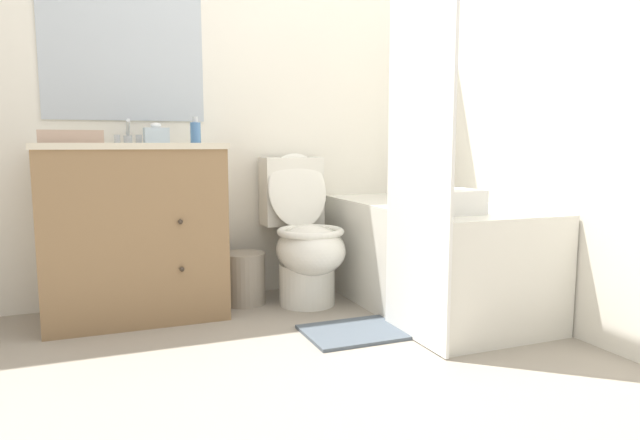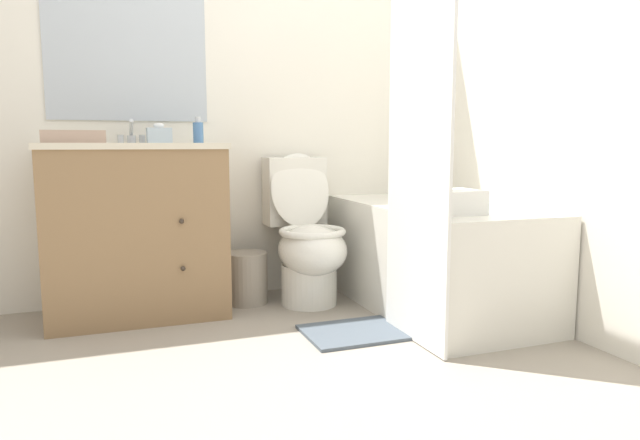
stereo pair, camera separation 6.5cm
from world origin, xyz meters
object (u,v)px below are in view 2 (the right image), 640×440
(tissue_box, at_px, (159,135))
(soap_dispenser, at_px, (198,132))
(vanity_cabinet, at_px, (137,229))
(bath_towel_folded, at_px, (451,202))
(bath_mat, at_px, (361,331))
(sink_faucet, at_px, (131,136))
(wastebasket, at_px, (246,278))
(toilet, at_px, (307,239))
(hand_towel_folded, at_px, (74,137))
(bathtub, at_px, (432,256))

(tissue_box, distance_m, soap_dispenser, 0.20)
(vanity_cabinet, distance_m, bath_towel_folded, 1.58)
(soap_dispenser, relative_size, bath_mat, 0.26)
(sink_faucet, relative_size, wastebasket, 0.49)
(toilet, distance_m, bath_mat, 0.70)
(vanity_cabinet, distance_m, hand_towel_folded, 0.55)
(wastebasket, bearing_deg, bath_mat, -60.97)
(bathtub, xyz_separation_m, bath_mat, (-0.54, -0.25, -0.28))
(vanity_cabinet, height_order, sink_faucet, sink_faucet)
(bath_towel_folded, bearing_deg, hand_towel_folded, 156.17)
(bathtub, bearing_deg, wastebasket, 154.09)
(bathtub, bearing_deg, vanity_cabinet, 164.19)
(wastebasket, height_order, bath_mat, wastebasket)
(soap_dispenser, distance_m, hand_towel_folded, 0.64)
(tissue_box, xyz_separation_m, soap_dispenser, (0.20, -0.02, 0.02))
(wastebasket, relative_size, bath_mat, 0.54)
(sink_faucet, bearing_deg, wastebasket, -15.38)
(bathtub, relative_size, hand_towel_folded, 4.85)
(toilet, height_order, bath_towel_folded, toilet)
(bathtub, height_order, hand_towel_folded, hand_towel_folded)
(bathtub, relative_size, bath_mat, 2.53)
(tissue_box, relative_size, hand_towel_folded, 0.44)
(toilet, xyz_separation_m, wastebasket, (-0.32, 0.10, -0.22))
(soap_dispenser, height_order, bath_mat, soap_dispenser)
(soap_dispenser, relative_size, hand_towel_folded, 0.50)
(sink_faucet, bearing_deg, vanity_cabinet, -90.00)
(sink_faucet, relative_size, bath_mat, 0.27)
(vanity_cabinet, relative_size, bath_mat, 1.67)
(tissue_box, distance_m, bath_mat, 1.46)
(wastebasket, bearing_deg, vanity_cabinet, -177.59)
(toilet, height_order, bath_mat, toilet)
(sink_faucet, relative_size, bath_towel_folded, 0.54)
(vanity_cabinet, relative_size, tissue_box, 7.23)
(hand_towel_folded, bearing_deg, wastebasket, 9.66)
(sink_faucet, relative_size, hand_towel_folded, 0.51)
(soap_dispenser, bearing_deg, bath_towel_folded, -42.16)
(bath_mat, bearing_deg, hand_towel_folded, 155.70)
(bathtub, relative_size, soap_dispenser, 9.71)
(vanity_cabinet, xyz_separation_m, bathtub, (1.50, -0.42, -0.17))
(vanity_cabinet, xyz_separation_m, soap_dispenser, (0.34, 0.08, 0.50))
(wastebasket, bearing_deg, bath_towel_folded, -48.18)
(toilet, xyz_separation_m, soap_dispenser, (-0.56, 0.16, 0.59))
(sink_faucet, bearing_deg, toilet, -16.22)
(sink_faucet, distance_m, soap_dispenser, 0.35)
(vanity_cabinet, xyz_separation_m, hand_towel_folded, (-0.27, -0.12, 0.47))
(hand_towel_folded, bearing_deg, bath_mat, -24.30)
(tissue_box, xyz_separation_m, hand_towel_folded, (-0.40, -0.21, -0.01))
(toilet, bearing_deg, tissue_box, 167.32)
(hand_towel_folded, distance_m, bath_towel_folded, 1.78)
(tissue_box, distance_m, bath_towel_folded, 1.54)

